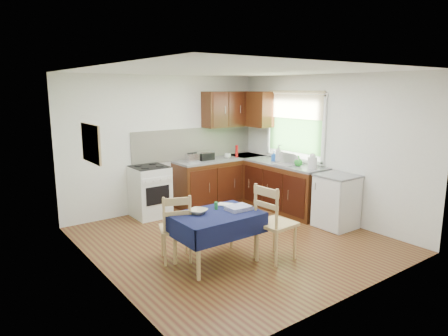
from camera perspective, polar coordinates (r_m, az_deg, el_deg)
floor at (r=6.16m, az=1.41°, el=-10.18°), size 4.20×4.20×0.00m
ceiling at (r=5.74m, az=1.54°, el=13.73°), size 4.00×4.20×0.02m
wall_back at (r=7.57m, az=-8.34°, el=3.53°), size 4.00×0.02×2.50m
wall_front at (r=4.39m, az=18.54°, el=-2.52°), size 4.00×0.02×2.50m
wall_left at (r=4.88m, az=-17.41°, el=-1.11°), size 0.02×4.20×2.50m
wall_right at (r=7.21m, az=14.14°, el=2.92°), size 0.02×4.20×2.50m
base_cabinets at (r=7.78m, az=3.65°, el=-2.31°), size 1.90×2.30×0.86m
worktop_back at (r=7.93m, az=-0.53°, el=1.28°), size 1.90×0.60×0.04m
worktop_right at (r=7.48m, az=8.70°, el=0.55°), size 0.60×1.70×0.04m
worktop_corner at (r=8.32m, az=3.10°, el=1.74°), size 0.60×0.60×0.04m
splashback at (r=7.89m, az=-4.11°, el=3.56°), size 2.70×0.02×0.60m
upper_cabinets at (r=8.10m, az=2.21°, el=8.40°), size 1.20×0.85×0.70m
stove at (r=7.24m, az=-10.53°, el=-3.29°), size 0.60×0.61×0.92m
window at (r=7.61m, az=10.06°, el=6.55°), size 0.04×1.48×1.26m
fridge at (r=6.81m, az=15.76°, el=-4.60°), size 0.58×0.60×0.89m
corkboard at (r=5.11m, az=-18.44°, el=3.34°), size 0.04×0.62×0.47m
dining_table at (r=5.20m, az=-1.10°, el=-7.59°), size 1.12×0.76×0.68m
chair_far at (r=5.31m, az=-6.86°, el=-8.23°), size 0.53×0.53×0.92m
chair_near at (r=5.34m, az=7.02°, el=-7.44°), size 0.49×0.49×1.04m
toaster at (r=7.49m, az=-4.57°, el=1.47°), size 0.24×0.15×0.19m
sandwich_press at (r=7.74m, az=-2.78°, el=1.82°), size 0.30×0.26×0.18m
sauce_bottle at (r=8.00m, az=1.83°, el=2.40°), size 0.06×0.06×0.24m
yellow_packet at (r=7.82m, az=-2.43°, el=1.86°), size 0.13×0.11×0.16m
dish_rack at (r=7.34m, az=9.20°, el=0.70°), size 0.47×0.36×0.22m
kettle at (r=7.01m, az=12.51°, el=0.86°), size 0.16×0.16×0.27m
cup at (r=7.90m, az=0.51°, el=1.76°), size 0.13×0.13×0.10m
soap_bottle_a at (r=7.54m, az=7.81°, el=2.08°), size 0.18×0.18×0.33m
soap_bottle_b at (r=7.64m, az=7.16°, el=1.71°), size 0.12×0.12×0.19m
soap_bottle_c at (r=7.21m, az=10.58°, el=1.02°), size 0.15×0.15×0.19m
plate_bowl at (r=5.17m, az=-3.72°, el=-6.19°), size 0.30×0.30×0.06m
book at (r=5.46m, az=-0.10°, el=-5.45°), size 0.24×0.25×0.02m
spice_jar at (r=5.33m, az=-1.13°, el=-5.40°), size 0.05×0.05×0.10m
tea_towel at (r=5.31m, az=2.04°, el=-5.72°), size 0.31×0.24×0.05m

